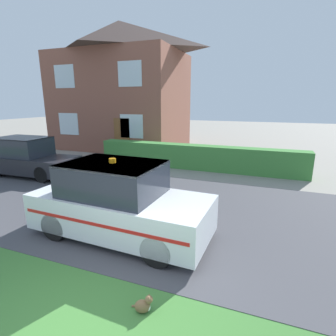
% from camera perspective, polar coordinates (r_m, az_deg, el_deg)
% --- Properties ---
extents(ground_plane, '(80.00, 80.00, 0.00)m').
position_cam_1_polar(ground_plane, '(4.34, -20.73, -30.82)').
color(ground_plane, gray).
extents(road_strip, '(28.00, 6.25, 0.01)m').
position_cam_1_polar(road_strip, '(7.51, 1.69, -9.32)').
color(road_strip, '#424247').
rests_on(road_strip, ground).
extents(lawn_verge, '(28.00, 2.07, 0.01)m').
position_cam_1_polar(lawn_verge, '(4.42, -19.11, -29.53)').
color(lawn_verge, '#3D7533').
rests_on(lawn_verge, ground).
extents(garden_hedge, '(9.42, 0.69, 1.10)m').
position_cam_1_polar(garden_hedge, '(12.00, 6.14, 2.38)').
color(garden_hedge, '#3D7F38').
rests_on(garden_hedge, ground).
extents(police_car, '(4.10, 1.87, 1.80)m').
position_cam_1_polar(police_car, '(6.05, -10.63, -7.33)').
color(police_car, black).
rests_on(police_car, road_strip).
extents(cat, '(0.35, 0.22, 0.30)m').
position_cam_1_polar(cat, '(4.34, -5.29, -27.58)').
color(cat, brown).
rests_on(cat, ground).
extents(neighbour_car_near, '(4.02, 1.75, 1.57)m').
position_cam_1_polar(neighbour_car_near, '(12.35, -28.19, 2.03)').
color(neighbour_car_near, black).
rests_on(neighbour_car_near, road_strip).
extents(house_left, '(8.26, 5.76, 7.87)m').
position_cam_1_polar(house_left, '(18.22, -10.16, 17.23)').
color(house_left, brown).
rests_on(house_left, ground).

